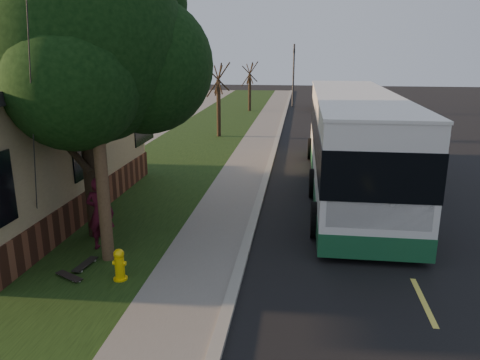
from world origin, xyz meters
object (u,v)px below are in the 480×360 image
at_px(bare_tree_far, 250,87).
at_px(transit_bus, 353,139).
at_px(dumpster, 72,151).
at_px(leafy_tree, 87,46).
at_px(distant_car, 325,101).
at_px(fire_hydrant, 120,265).
at_px(bare_tree_near, 219,101).
at_px(skateboarder, 100,213).
at_px(skateboard_spare, 69,276).
at_px(traffic_signal, 294,71).
at_px(skateboard_main, 85,264).
at_px(utility_pole, 93,71).

relative_size(bare_tree_far, transit_bus, 0.30).
height_order(bare_tree_far, dumpster, bare_tree_far).
relative_size(leafy_tree, distant_car, 1.78).
distance_m(fire_hydrant, bare_tree_near, 18.10).
bearing_deg(fire_hydrant, bare_tree_far, 90.76).
bearing_deg(bare_tree_near, dumpster, -122.48).
xyz_separation_m(transit_bus, skateboarder, (-6.90, -6.51, -0.86)).
distance_m(bare_tree_near, skateboard_spare, 18.23).
height_order(skateboard_spare, dumpster, dumpster).
bearing_deg(fire_hydrant, distant_car, 79.54).
distance_m(bare_tree_near, traffic_signal, 16.52).
bearing_deg(skateboard_spare, leafy_tree, 98.22).
xyz_separation_m(skateboarder, skateboard_spare, (-0.09, -1.68, -0.92)).
relative_size(bare_tree_far, skateboard_spare, 5.19).
bearing_deg(bare_tree_far, distant_car, 15.73).
height_order(transit_bus, skateboard_spare, transit_bus).
relative_size(bare_tree_far, skateboarder, 2.07).
bearing_deg(leafy_tree, bare_tree_far, 87.55).
height_order(leafy_tree, skateboard_main, leafy_tree).
height_order(leafy_tree, traffic_signal, leafy_tree).
height_order(leafy_tree, distant_car, leafy_tree).
relative_size(utility_pole, transit_bus, 0.69).
height_order(leafy_tree, dumpster, leafy_tree).
bearing_deg(skateboarder, traffic_signal, -99.15).
bearing_deg(dumpster, fire_hydrant, -58.62).
bearing_deg(bare_tree_far, utility_pole, -90.60).
bearing_deg(skateboard_main, skateboard_spare, -98.74).
bearing_deg(transit_bus, dumpster, 171.18).
bearing_deg(fire_hydrant, leafy_tree, 120.67).
distance_m(traffic_signal, skateboard_spare, 34.52).
distance_m(utility_pole, skateboard_main, 4.54).
height_order(leafy_tree, skateboarder, leafy_tree).
xyz_separation_m(skateboard_main, dumpster, (-4.97, 9.41, 0.62)).
relative_size(skateboard_main, distant_car, 0.20).
xyz_separation_m(utility_pole, bare_tree_far, (0.31, 29.01, -2.63)).
bearing_deg(skateboard_spare, skateboard_main, 81.26).
xyz_separation_m(utility_pole, leafy_tree, (-0.87, 1.66, 0.54)).
bearing_deg(skateboard_main, transit_bus, 47.68).
xyz_separation_m(leafy_tree, bare_tree_far, (1.17, 27.35, -3.16)).
relative_size(traffic_signal, skateboard_spare, 7.09).
xyz_separation_m(utility_pole, skateboard_spare, (-0.47, -1.11, -4.51)).
bearing_deg(leafy_tree, skateboard_main, -77.02).
relative_size(traffic_signal, distant_car, 1.25).
relative_size(bare_tree_near, transit_bus, 0.33).
relative_size(transit_bus, skateboard_spare, 17.05).
relative_size(fire_hydrant, traffic_signal, 0.13).
distance_m(leafy_tree, skateboarder, 4.29).
bearing_deg(skateboard_spare, transit_bus, 49.53).
height_order(fire_hydrant, skateboarder, skateboarder).
xyz_separation_m(utility_pole, traffic_signal, (3.81, 33.01, -1.47)).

